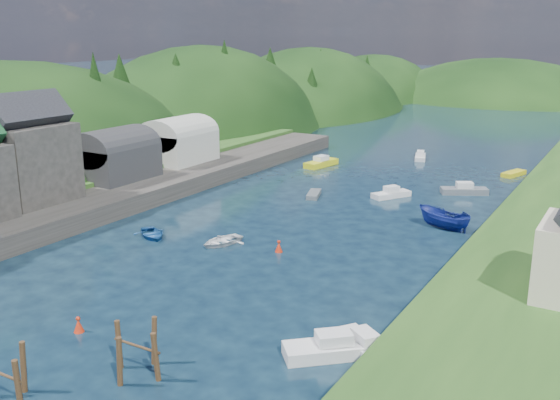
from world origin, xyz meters
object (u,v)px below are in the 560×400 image
Objects in this scene: piling_cluster_near at (2,383)px; channel_buoy_far at (279,247)px; channel_buoy_near at (79,325)px; piling_cluster_far at (137,355)px.

channel_buoy_far is (0.50, 27.89, -0.78)m from piling_cluster_near.
channel_buoy_near is (-2.98, 7.85, -0.78)m from piling_cluster_near.
channel_buoy_far is at bearing 80.15° from channel_buoy_near.
piling_cluster_near is 7.17m from piling_cluster_far.
piling_cluster_near is 3.32× the size of channel_buoy_near.
piling_cluster_near is 8.43m from channel_buoy_near.
channel_buoy_near is at bearing 164.64° from piling_cluster_far.
piling_cluster_near is 27.90m from channel_buoy_far.
channel_buoy_far is at bearing 88.98° from piling_cluster_near.
channel_buoy_near is (-7.04, 1.93, -0.75)m from piling_cluster_far.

